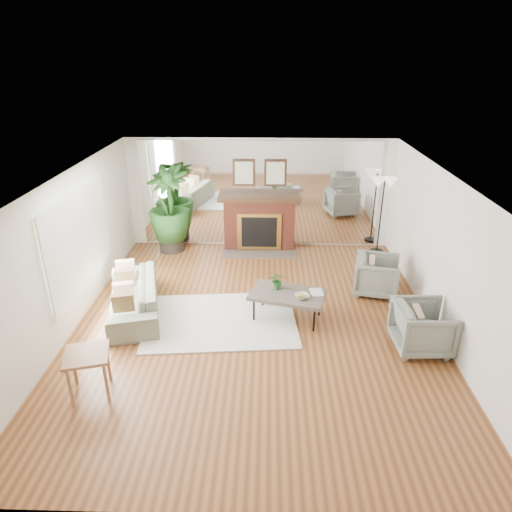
{
  "coord_description": "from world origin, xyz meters",
  "views": [
    {
      "loc": [
        0.2,
        -6.57,
        4.22
      ],
      "look_at": [
        -0.0,
        0.6,
        0.99
      ],
      "focal_mm": 32.0,
      "sensor_mm": 36.0,
      "label": 1
    }
  ],
  "objects_px": {
    "fireplace": "(259,222)",
    "potted_ficus": "(169,207)",
    "coffee_table": "(287,295)",
    "sofa": "(133,296)",
    "side_table": "(87,360)",
    "floor_lamp": "(384,189)",
    "armchair_front": "(423,328)",
    "armchair_back": "(377,275)"
  },
  "relations": [
    {
      "from": "fireplace",
      "to": "potted_ficus",
      "type": "distance_m",
      "value": 2.06
    },
    {
      "from": "coffee_table",
      "to": "sofa",
      "type": "distance_m",
      "value": 2.7
    },
    {
      "from": "side_table",
      "to": "floor_lamp",
      "type": "relative_size",
      "value": 0.39
    },
    {
      "from": "fireplace",
      "to": "armchair_front",
      "type": "relative_size",
      "value": 2.48
    },
    {
      "from": "potted_ficus",
      "to": "fireplace",
      "type": "bearing_deg",
      "value": 4.5
    },
    {
      "from": "sofa",
      "to": "coffee_table",
      "type": "bearing_deg",
      "value": 72.31
    },
    {
      "from": "coffee_table",
      "to": "armchair_back",
      "type": "height_order",
      "value": "armchair_back"
    },
    {
      "from": "armchair_back",
      "to": "floor_lamp",
      "type": "xyz_separation_m",
      "value": [
        0.44,
        1.94,
        1.12
      ]
    },
    {
      "from": "coffee_table",
      "to": "potted_ficus",
      "type": "relative_size",
      "value": 0.71
    },
    {
      "from": "sofa",
      "to": "side_table",
      "type": "xyz_separation_m",
      "value": [
        -0.0,
        -2.1,
        0.23
      ]
    },
    {
      "from": "coffee_table",
      "to": "floor_lamp",
      "type": "xyz_separation_m",
      "value": [
        2.16,
        2.9,
        1.03
      ]
    },
    {
      "from": "coffee_table",
      "to": "sofa",
      "type": "xyz_separation_m",
      "value": [
        -2.69,
        0.15,
        -0.15
      ]
    },
    {
      "from": "coffee_table",
      "to": "fireplace",
      "type": "bearing_deg",
      "value": 100.02
    },
    {
      "from": "fireplace",
      "to": "sofa",
      "type": "height_order",
      "value": "fireplace"
    },
    {
      "from": "sofa",
      "to": "armchair_front",
      "type": "xyz_separation_m",
      "value": [
        4.72,
        -0.97,
        0.08
      ]
    },
    {
      "from": "coffee_table",
      "to": "floor_lamp",
      "type": "relative_size",
      "value": 0.8
    },
    {
      "from": "coffee_table",
      "to": "potted_ficus",
      "type": "xyz_separation_m",
      "value": [
        -2.56,
        2.9,
        0.59
      ]
    },
    {
      "from": "armchair_back",
      "to": "armchair_front",
      "type": "distance_m",
      "value": 1.81
    },
    {
      "from": "potted_ficus",
      "to": "floor_lamp",
      "type": "relative_size",
      "value": 1.12
    },
    {
      "from": "fireplace",
      "to": "floor_lamp",
      "type": "relative_size",
      "value": 1.18
    },
    {
      "from": "fireplace",
      "to": "potted_ficus",
      "type": "bearing_deg",
      "value": -175.5
    },
    {
      "from": "coffee_table",
      "to": "potted_ficus",
      "type": "distance_m",
      "value": 3.92
    },
    {
      "from": "armchair_front",
      "to": "potted_ficus",
      "type": "xyz_separation_m",
      "value": [
        -4.59,
        3.72,
        0.67
      ]
    },
    {
      "from": "sofa",
      "to": "floor_lamp",
      "type": "distance_m",
      "value": 5.7
    },
    {
      "from": "sofa",
      "to": "armchair_back",
      "type": "bearing_deg",
      "value": 86.02
    },
    {
      "from": "fireplace",
      "to": "armchair_back",
      "type": "relative_size",
      "value": 2.56
    },
    {
      "from": "armchair_front",
      "to": "potted_ficus",
      "type": "bearing_deg",
      "value": 48.74
    },
    {
      "from": "armchair_back",
      "to": "side_table",
      "type": "height_order",
      "value": "armchair_back"
    },
    {
      "from": "fireplace",
      "to": "potted_ficus",
      "type": "relative_size",
      "value": 1.05
    },
    {
      "from": "armchair_front",
      "to": "sofa",
      "type": "bearing_deg",
      "value": 76.15
    },
    {
      "from": "armchair_back",
      "to": "side_table",
      "type": "distance_m",
      "value": 5.29
    },
    {
      "from": "armchair_front",
      "to": "floor_lamp",
      "type": "distance_m",
      "value": 3.89
    },
    {
      "from": "floor_lamp",
      "to": "armchair_front",
      "type": "bearing_deg",
      "value": -91.97
    },
    {
      "from": "sofa",
      "to": "potted_ficus",
      "type": "bearing_deg",
      "value": 162.9
    },
    {
      "from": "potted_ficus",
      "to": "floor_lamp",
      "type": "height_order",
      "value": "potted_ficus"
    },
    {
      "from": "armchair_back",
      "to": "sofa",
      "type": "bearing_deg",
      "value": 114.33
    },
    {
      "from": "fireplace",
      "to": "coffee_table",
      "type": "relative_size",
      "value": 1.48
    },
    {
      "from": "armchair_front",
      "to": "coffee_table",
      "type": "bearing_deg",
      "value": 65.83
    },
    {
      "from": "fireplace",
      "to": "sofa",
      "type": "relative_size",
      "value": 0.99
    },
    {
      "from": "sofa",
      "to": "potted_ficus",
      "type": "height_order",
      "value": "potted_ficus"
    },
    {
      "from": "armchair_back",
      "to": "coffee_table",
      "type": "bearing_deg",
      "value": 133.22
    },
    {
      "from": "coffee_table",
      "to": "armchair_front",
      "type": "height_order",
      "value": "armchair_front"
    }
  ]
}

